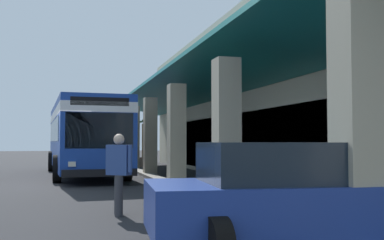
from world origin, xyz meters
name	(u,v)px	position (x,y,z in m)	size (l,w,h in m)	color
ground	(265,179)	(0.00, 8.00, 0.00)	(120.00, 120.00, 0.00)	#262628
curb_strip	(156,178)	(-0.88, 3.85, 0.06)	(36.04, 0.50, 0.12)	#9E998E
plaza_building	(370,98)	(-0.88, 13.47, 3.41)	(30.33, 16.51, 6.81)	#B2A88E
transit_bus	(84,133)	(-4.39, 1.22, 1.85)	(11.33, 3.23, 3.34)	#193D9E
parked_sedan_blue	(305,195)	(11.01, 3.62, 0.75)	(2.71, 4.55, 1.47)	navy
pedestrian	(119,170)	(7.37, 1.48, 0.91)	(0.51, 0.51, 1.64)	#38383D
potted_palm	(143,155)	(-10.82, 4.95, 0.70)	(2.03, 1.70, 2.85)	gray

